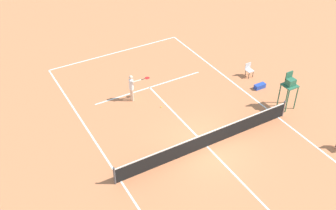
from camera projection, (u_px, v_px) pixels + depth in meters
The scene contains 8 objects.
ground_plane at pixel (207, 146), 21.64m from camera, with size 60.00×60.00×0.00m, color #D37A4C.
court_lines at pixel (207, 146), 21.64m from camera, with size 10.19×23.96×0.01m.
tennis_net at pixel (207, 139), 21.35m from camera, with size 10.79×0.10×1.07m.
player_serving at pixel (132, 85), 24.47m from camera, with size 1.30×0.57×1.79m.
tennis_ball at pixel (161, 107), 24.45m from camera, with size 0.07×0.07×0.07m, color #CCE033.
umpire_chair at pixel (290, 85), 23.55m from camera, with size 0.80×0.80×2.41m.
courtside_chair_mid at pixel (249, 69), 27.02m from camera, with size 0.44×0.46×0.95m.
equipment_bag at pixel (260, 86), 26.07m from camera, with size 0.76×0.32×0.30m, color #2647B7.
Camera 1 is at (9.87, 12.94, 14.58)m, focal length 43.23 mm.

